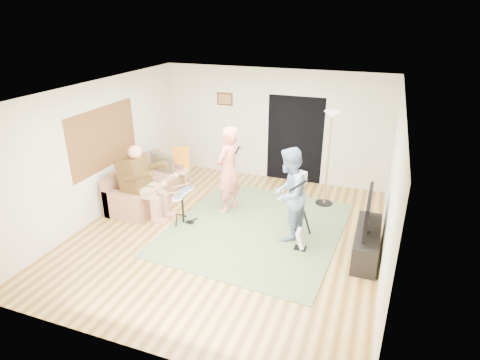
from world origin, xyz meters
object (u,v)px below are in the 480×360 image
guitarist (288,195)px  guitar_spare (301,239)px  television (368,211)px  tv_cabinet (367,243)px  drum_kit (183,209)px  sofa (145,188)px  dining_chair (181,174)px  singer (228,170)px  torchiere_lamp (329,142)px

guitarist → guitar_spare: 0.81m
television → tv_cabinet: bearing=0.0°
drum_kit → tv_cabinet: size_ratio=0.49×
guitar_spare → tv_cabinet: (1.09, 0.20, 0.03)m
guitarist → television: 1.39m
television → guitar_spare: bearing=-169.2°
guitar_spare → sofa: bearing=167.8°
guitar_spare → dining_chair: size_ratio=0.78×
singer → torchiere_lamp: bearing=131.3°
drum_kit → guitar_spare: guitar_spare is taller
guitar_spare → dining_chair: 3.65m
guitar_spare → tv_cabinet: size_ratio=0.55×
sofa → drum_kit: size_ratio=3.02×
dining_chair → television: television is taller
singer → tv_cabinet: (2.85, -0.77, -0.66)m
drum_kit → singer: size_ratio=0.38×
guitarist → television: bearing=92.0°
guitar_spare → dining_chair: (-3.24, 1.67, 0.13)m
sofa → guitarist: 3.44m
torchiere_lamp → singer: bearing=-152.1°
singer → television: (2.80, -0.77, -0.06)m
sofa → guitar_spare: 3.79m
guitarist → guitar_spare: guitarist is taller
torchiere_lamp → tv_cabinet: (1.00, -1.76, -1.16)m
guitar_spare → torchiere_lamp: (0.10, 1.95, 1.19)m
drum_kit → torchiere_lamp: bearing=35.7°
drum_kit → torchiere_lamp: size_ratio=0.33×
torchiere_lamp → television: torchiere_lamp is taller
drum_kit → tv_cabinet: bearing=0.8°
guitar_spare → tv_cabinet: bearing=10.3°
singer → torchiere_lamp: torchiere_lamp is taller
dining_chair → guitar_spare: bearing=-41.5°
singer → guitar_spare: (1.76, -0.97, -0.69)m
drum_kit → dining_chair: size_ratio=0.70×
drum_kit → television: 3.49m
guitar_spare → tv_cabinet: guitar_spare is taller
sofa → singer: bearing=5.0°
torchiere_lamp → drum_kit: bearing=-144.3°
singer → sofa: bearing=-71.5°
singer → torchiere_lamp: size_ratio=0.89×
tv_cabinet → singer: bearing=164.8°
guitarist → dining_chair: 3.23m
sofa → singer: 2.05m
guitar_spare → singer: bearing=151.0°
guitarist → guitar_spare: (0.35, -0.33, -0.65)m
torchiere_lamp → dining_chair: size_ratio=2.10×
singer → television: bearing=87.9°
sofa → guitarist: bearing=-8.0°
singer → dining_chair: (-1.48, 0.69, -0.56)m
guitarist → television: size_ratio=1.45×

